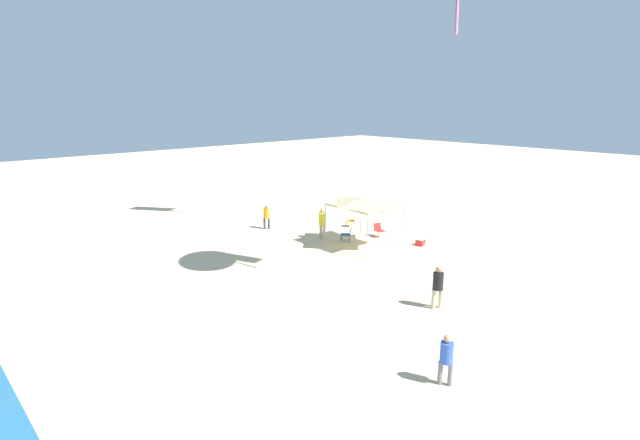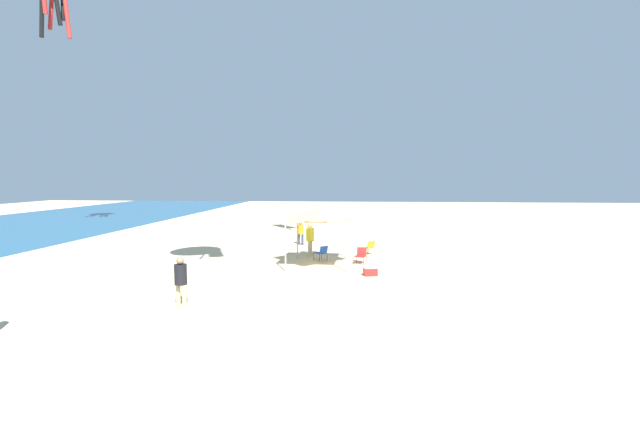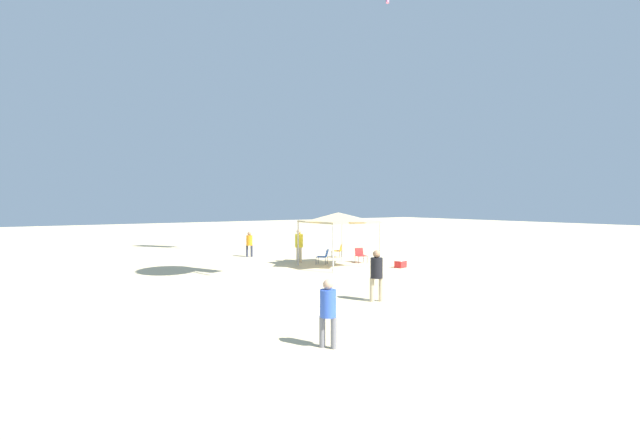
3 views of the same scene
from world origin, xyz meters
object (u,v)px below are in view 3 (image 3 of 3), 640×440
object	(u,v)px
person_kite_handler	(377,271)
person_by_tent	(249,242)
folding_chair_right_of_tent	(360,254)
folding_chair_near_cooler	(338,250)
person_beachcomber	(328,308)
folding_chair_left_of_tent	(324,256)
person_near_umbrella	(299,243)
canopy_tent	(338,218)
cooler_box	(401,264)

from	to	relation	value
person_kite_handler	person_by_tent	bearing A→B (deg)	-70.58
folding_chair_right_of_tent	folding_chair_near_cooler	bearing A→B (deg)	95.96
folding_chair_right_of_tent	person_beachcomber	xyz separation A→B (m)	(-11.52, 10.58, 0.47)
folding_chair_left_of_tent	person_beachcomber	distance (m)	14.85
person_kite_handler	person_near_umbrella	size ratio (longest dim) A/B	0.93
person_by_tent	person_kite_handler	bearing A→B (deg)	-71.85
folding_chair_right_of_tent	person_near_umbrella	size ratio (longest dim) A/B	0.43
folding_chair_near_cooler	person_near_umbrella	bearing A→B (deg)	-27.19
canopy_tent	person_by_tent	bearing A→B (deg)	15.62
folding_chair_near_cooler	person_by_tent	xyz separation A→B (m)	(3.40, 4.42, 0.45)
canopy_tent	person_beachcomber	world-z (taller)	canopy_tent
folding_chair_near_cooler	cooler_box	world-z (taller)	folding_chair_near_cooler
person_by_tent	person_near_umbrella	size ratio (longest dim) A/B	0.83
canopy_tent	folding_chair_right_of_tent	size ratio (longest dim) A/B	4.29
folding_chair_right_of_tent	folding_chair_left_of_tent	bearing A→B (deg)	179.29
canopy_tent	folding_chair_right_of_tent	world-z (taller)	canopy_tent
folding_chair_right_of_tent	person_by_tent	bearing A→B (deg)	139.13
folding_chair_right_of_tent	person_kite_handler	bearing A→B (deg)	-110.26
person_by_tent	person_near_umbrella	world-z (taller)	person_near_umbrella
folding_chair_left_of_tent	person_kite_handler	bearing A→B (deg)	23.41
person_near_umbrella	person_by_tent	bearing A→B (deg)	23.59
person_beachcomber	person_by_tent	world-z (taller)	person_beachcomber
folding_chair_left_of_tent	cooler_box	world-z (taller)	folding_chair_left_of_tent
folding_chair_left_of_tent	cooler_box	bearing A→B (deg)	84.23
canopy_tent	person_beachcomber	distance (m)	13.95
person_by_tent	person_near_umbrella	distance (m)	4.27
canopy_tent	folding_chair_near_cooler	world-z (taller)	canopy_tent
cooler_box	folding_chair_left_of_tent	bearing A→B (deg)	36.08
person_by_tent	cooler_box	bearing A→B (deg)	-36.87
person_beachcomber	person_kite_handler	bearing A→B (deg)	-85.63
folding_chair_left_of_tent	cooler_box	distance (m)	4.25
folding_chair_right_of_tent	folding_chair_near_cooler	world-z (taller)	same
cooler_box	person_near_umbrella	size ratio (longest dim) A/B	0.37
canopy_tent	folding_chair_near_cooler	bearing A→B (deg)	-37.40
canopy_tent	folding_chair_left_of_tent	xyz separation A→B (m)	(1.26, 0.04, -2.12)
person_beachcomber	person_kite_handler	distance (m)	5.44
canopy_tent	person_beachcomber	xyz separation A→B (m)	(-10.91, 8.55, -1.65)
folding_chair_left_of_tent	folding_chair_near_cooler	distance (m)	3.31
person_kite_handler	person_near_umbrella	world-z (taller)	person_near_umbrella
folding_chair_near_cooler	person_kite_handler	distance (m)	12.91
folding_chair_near_cooler	cooler_box	size ratio (longest dim) A/B	1.17
person_beachcomber	canopy_tent	bearing A→B (deg)	-69.96
canopy_tent	person_kite_handler	size ratio (longest dim) A/B	1.99
person_near_umbrella	folding_chair_right_of_tent	bearing A→B (deg)	-115.68
folding_chair_left_of_tent	person_kite_handler	distance (m)	9.87
cooler_box	folding_chair_near_cooler	bearing A→B (deg)	-0.89
canopy_tent	folding_chair_near_cooler	distance (m)	4.69
canopy_tent	person_near_umbrella	bearing A→B (deg)	17.41
person_by_tent	folding_chair_right_of_tent	bearing A→B (deg)	-30.20
canopy_tent	cooler_box	distance (m)	4.06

